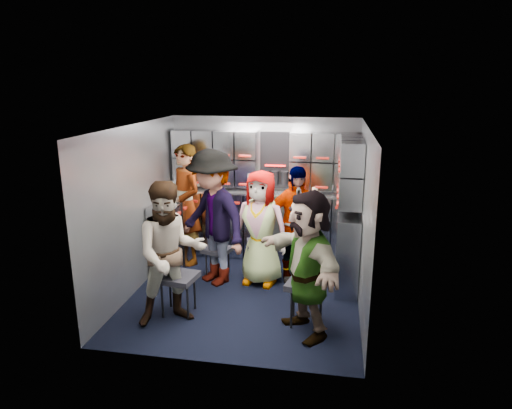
% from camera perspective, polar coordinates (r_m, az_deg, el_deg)
% --- Properties ---
extents(floor, '(3.00, 3.00, 0.00)m').
position_cam_1_polar(floor, '(5.90, -1.31, -11.02)').
color(floor, black).
rests_on(floor, ground).
extents(wall_back, '(2.80, 0.04, 2.10)m').
position_cam_1_polar(wall_back, '(6.95, 1.04, 2.26)').
color(wall_back, '#9498A1').
rests_on(wall_back, ground).
extents(wall_left, '(0.04, 3.00, 2.10)m').
position_cam_1_polar(wall_left, '(5.95, -14.73, -0.50)').
color(wall_left, '#9498A1').
rests_on(wall_left, ground).
extents(wall_right, '(0.04, 3.00, 2.10)m').
position_cam_1_polar(wall_right, '(5.43, 13.27, -1.89)').
color(wall_right, '#9498A1').
rests_on(wall_right, ground).
extents(ceiling, '(2.80, 3.00, 0.02)m').
position_cam_1_polar(ceiling, '(5.32, -1.45, 9.71)').
color(ceiling, silver).
rests_on(ceiling, wall_back).
extents(cart_bank_back, '(2.68, 0.38, 0.99)m').
position_cam_1_polar(cart_bank_back, '(6.90, 0.75, -2.62)').
color(cart_bank_back, '#9CA2AC').
rests_on(cart_bank_back, ground).
extents(cart_bank_left, '(0.38, 0.76, 0.99)m').
position_cam_1_polar(cart_bank_left, '(6.52, -10.70, -3.97)').
color(cart_bank_left, '#9CA2AC').
rests_on(cart_bank_left, ground).
extents(counter, '(2.68, 0.42, 0.03)m').
position_cam_1_polar(counter, '(6.75, 0.76, 1.58)').
color(counter, silver).
rests_on(counter, cart_bank_back).
extents(locker_bank_back, '(2.68, 0.28, 0.82)m').
position_cam_1_polar(locker_bank_back, '(6.72, 0.86, 5.64)').
color(locker_bank_back, '#9CA2AC').
rests_on(locker_bank_back, wall_back).
extents(locker_bank_right, '(0.28, 1.00, 0.82)m').
position_cam_1_polar(locker_bank_right, '(6.00, 11.76, 4.15)').
color(locker_bank_right, '#9CA2AC').
rests_on(locker_bank_right, wall_right).
extents(right_cabinet, '(0.28, 1.20, 1.00)m').
position_cam_1_polar(right_cabinet, '(6.17, 11.29, -5.09)').
color(right_cabinet, '#9CA2AC').
rests_on(right_cabinet, ground).
extents(coffee_niche, '(0.46, 0.16, 0.84)m').
position_cam_1_polar(coffee_niche, '(6.75, 2.45, 5.51)').
color(coffee_niche, black).
rests_on(coffee_niche, wall_back).
extents(red_latch_strip, '(2.60, 0.02, 0.03)m').
position_cam_1_polar(red_latch_strip, '(6.60, 0.48, 0.03)').
color(red_latch_strip, '#9C170F').
rests_on(red_latch_strip, cart_bank_back).
extents(jump_seat_near_left, '(0.46, 0.44, 0.48)m').
position_cam_1_polar(jump_seat_near_left, '(5.33, -9.74, -9.19)').
color(jump_seat_near_left, black).
rests_on(jump_seat_near_left, ground).
extents(jump_seat_mid_left, '(0.43, 0.41, 0.41)m').
position_cam_1_polar(jump_seat_mid_left, '(6.26, -4.86, -5.83)').
color(jump_seat_mid_left, black).
rests_on(jump_seat_mid_left, ground).
extents(jump_seat_center, '(0.50, 0.48, 0.50)m').
position_cam_1_polar(jump_seat_center, '(6.20, 0.85, -5.24)').
color(jump_seat_center, black).
rests_on(jump_seat_center, ground).
extents(jump_seat_mid_right, '(0.46, 0.44, 0.44)m').
position_cam_1_polar(jump_seat_mid_right, '(6.32, 4.96, -5.38)').
color(jump_seat_mid_right, black).
rests_on(jump_seat_mid_right, ground).
extents(jump_seat_near_right, '(0.49, 0.48, 0.50)m').
position_cam_1_polar(jump_seat_near_right, '(5.08, 6.41, -10.16)').
color(jump_seat_near_right, black).
rests_on(jump_seat_near_right, ground).
extents(attendant_standing, '(0.76, 0.74, 1.75)m').
position_cam_1_polar(attendant_standing, '(6.65, -8.79, -0.06)').
color(attendant_standing, black).
rests_on(attendant_standing, ground).
extents(attendant_arc_a, '(0.98, 0.91, 1.61)m').
position_cam_1_polar(attendant_arc_a, '(5.03, -10.61, -6.10)').
color(attendant_arc_a, black).
rests_on(attendant_arc_a, ground).
extents(attendant_arc_b, '(1.32, 1.23, 1.79)m').
position_cam_1_polar(attendant_arc_b, '(5.92, -5.41, -1.68)').
color(attendant_arc_b, black).
rests_on(attendant_arc_b, ground).
extents(attendant_arc_c, '(0.82, 0.62, 1.52)m').
position_cam_1_polar(attendant_arc_c, '(5.93, 0.59, -2.95)').
color(attendant_arc_c, black).
rests_on(attendant_arc_c, ground).
extents(attendant_arc_d, '(0.99, 0.65, 1.56)m').
position_cam_1_polar(attendant_arc_d, '(6.02, 4.89, -2.50)').
color(attendant_arc_d, black).
rests_on(attendant_arc_d, ground).
extents(attendant_arc_e, '(1.18, 1.47, 1.57)m').
position_cam_1_polar(attendant_arc_e, '(4.78, 6.40, -7.36)').
color(attendant_arc_e, black).
rests_on(attendant_arc_e, ground).
extents(bottle_left, '(0.07, 0.07, 0.27)m').
position_cam_1_polar(bottle_left, '(6.81, -4.90, 2.93)').
color(bottle_left, white).
rests_on(bottle_left, counter).
extents(bottle_mid, '(0.07, 0.07, 0.27)m').
position_cam_1_polar(bottle_mid, '(6.70, -0.86, 2.81)').
color(bottle_mid, white).
rests_on(bottle_mid, counter).
extents(bottle_right, '(0.06, 0.06, 0.25)m').
position_cam_1_polar(bottle_right, '(6.60, 7.80, 2.34)').
color(bottle_right, white).
rests_on(bottle_right, counter).
extents(cup_left, '(0.07, 0.07, 0.11)m').
position_cam_1_polar(cup_left, '(6.83, -5.42, 2.27)').
color(cup_left, beige).
rests_on(cup_left, counter).
extents(cup_right, '(0.09, 0.09, 0.10)m').
position_cam_1_polar(cup_right, '(6.61, 7.36, 1.73)').
color(cup_right, beige).
rests_on(cup_right, counter).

